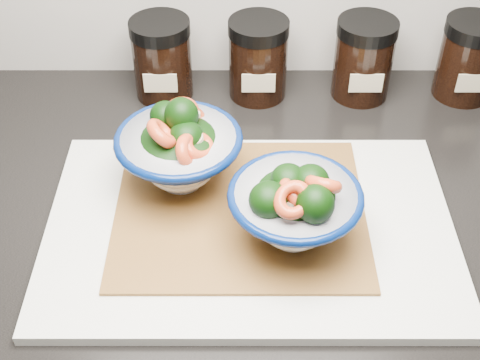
{
  "coord_description": "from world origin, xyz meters",
  "views": [
    {
      "loc": [
        -0.14,
        0.9,
        1.44
      ],
      "look_at": [
        -0.14,
        1.44,
        0.96
      ],
      "focal_mm": 50.0,
      "sensor_mm": 36.0,
      "label": 1
    }
  ],
  "objects_px": {
    "bowl_right": "(295,207)",
    "cutting_board": "(250,228)",
    "spice_jar_b": "(258,59)",
    "spice_jar_c": "(363,59)",
    "spice_jar_a": "(162,59)",
    "bowl_left": "(180,150)",
    "spice_jar_d": "(469,59)"
  },
  "relations": [
    {
      "from": "bowl_right",
      "to": "cutting_board",
      "type": "bearing_deg",
      "value": 153.45
    },
    {
      "from": "spice_jar_b",
      "to": "spice_jar_c",
      "type": "relative_size",
      "value": 1.0
    },
    {
      "from": "cutting_board",
      "to": "spice_jar_a",
      "type": "relative_size",
      "value": 3.98
    },
    {
      "from": "bowl_left",
      "to": "bowl_right",
      "type": "distance_m",
      "value": 0.16
    },
    {
      "from": "bowl_left",
      "to": "spice_jar_b",
      "type": "relative_size",
      "value": 1.29
    },
    {
      "from": "cutting_board",
      "to": "spice_jar_d",
      "type": "relative_size",
      "value": 3.98
    },
    {
      "from": "bowl_right",
      "to": "spice_jar_d",
      "type": "relative_size",
      "value": 1.25
    },
    {
      "from": "cutting_board",
      "to": "spice_jar_d",
      "type": "xyz_separation_m",
      "value": [
        0.3,
        0.27,
        0.05
      ]
    },
    {
      "from": "spice_jar_b",
      "to": "spice_jar_c",
      "type": "height_order",
      "value": "same"
    },
    {
      "from": "bowl_left",
      "to": "spice_jar_c",
      "type": "xyz_separation_m",
      "value": [
        0.24,
        0.2,
        -0.0
      ]
    },
    {
      "from": "bowl_left",
      "to": "spice_jar_a",
      "type": "xyz_separation_m",
      "value": [
        -0.04,
        0.2,
        -0.0
      ]
    },
    {
      "from": "bowl_left",
      "to": "spice_jar_d",
      "type": "height_order",
      "value": "bowl_left"
    },
    {
      "from": "spice_jar_d",
      "to": "bowl_right",
      "type": "bearing_deg",
      "value": -130.92
    },
    {
      "from": "spice_jar_b",
      "to": "spice_jar_d",
      "type": "xyz_separation_m",
      "value": [
        0.29,
        0.0,
        0.0
      ]
    },
    {
      "from": "spice_jar_c",
      "to": "spice_jar_d",
      "type": "bearing_deg",
      "value": 0.0
    },
    {
      "from": "spice_jar_a",
      "to": "bowl_left",
      "type": "bearing_deg",
      "value": -79.39
    },
    {
      "from": "cutting_board",
      "to": "spice_jar_a",
      "type": "height_order",
      "value": "spice_jar_a"
    },
    {
      "from": "cutting_board",
      "to": "spice_jar_b",
      "type": "relative_size",
      "value": 3.98
    },
    {
      "from": "bowl_right",
      "to": "spice_jar_d",
      "type": "distance_m",
      "value": 0.39
    },
    {
      "from": "spice_jar_b",
      "to": "spice_jar_c",
      "type": "distance_m",
      "value": 0.14
    },
    {
      "from": "bowl_left",
      "to": "spice_jar_c",
      "type": "bearing_deg",
      "value": 40.5
    },
    {
      "from": "spice_jar_c",
      "to": "spice_jar_b",
      "type": "bearing_deg",
      "value": 180.0
    },
    {
      "from": "cutting_board",
      "to": "spice_jar_c",
      "type": "bearing_deg",
      "value": 59.94
    },
    {
      "from": "cutting_board",
      "to": "spice_jar_d",
      "type": "height_order",
      "value": "spice_jar_d"
    },
    {
      "from": "cutting_board",
      "to": "bowl_right",
      "type": "height_order",
      "value": "bowl_right"
    },
    {
      "from": "bowl_left",
      "to": "spice_jar_a",
      "type": "height_order",
      "value": "bowl_left"
    },
    {
      "from": "bowl_right",
      "to": "spice_jar_c",
      "type": "xyz_separation_m",
      "value": [
        0.11,
        0.3,
        -0.0
      ]
    },
    {
      "from": "cutting_board",
      "to": "spice_jar_b",
      "type": "xyz_separation_m",
      "value": [
        0.01,
        0.27,
        0.05
      ]
    },
    {
      "from": "bowl_left",
      "to": "spice_jar_a",
      "type": "distance_m",
      "value": 0.21
    },
    {
      "from": "bowl_left",
      "to": "bowl_right",
      "type": "height_order",
      "value": "bowl_right"
    },
    {
      "from": "spice_jar_c",
      "to": "bowl_right",
      "type": "bearing_deg",
      "value": -110.8
    },
    {
      "from": "spice_jar_b",
      "to": "spice_jar_d",
      "type": "height_order",
      "value": "same"
    }
  ]
}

